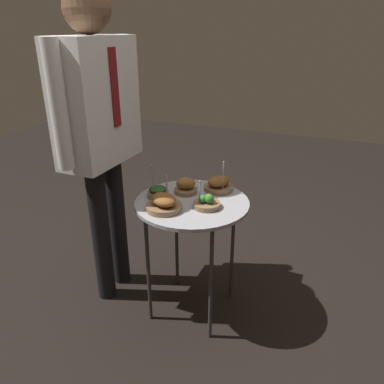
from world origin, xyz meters
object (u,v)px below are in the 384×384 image
at_px(serving_cart, 192,212).
at_px(bowl_roast_front_center, 219,184).
at_px(bowl_roast_center, 186,186).
at_px(bowl_spinach_far_rim, 158,192).
at_px(bowl_roast_mid_right, 164,203).
at_px(bowl_broccoli_back_left, 207,203).
at_px(waiter_figure, 98,118).

relative_size(serving_cart, bowl_roast_front_center, 3.79).
xyz_separation_m(bowl_roast_front_center, bowl_roast_center, (-0.10, 0.15, 0.00)).
height_order(bowl_roast_front_center, bowl_spinach_far_rim, bowl_spinach_far_rim).
bearing_deg(bowl_roast_mid_right, bowl_roast_front_center, -27.03).
xyz_separation_m(bowl_broccoli_back_left, bowl_roast_mid_right, (-0.10, 0.18, 0.01)).
relative_size(bowl_roast_center, waiter_figure, 0.07).
bearing_deg(serving_cart, bowl_spinach_far_rim, 95.47).
bearing_deg(bowl_roast_center, bowl_roast_mid_right, 175.87).
bearing_deg(bowl_roast_center, serving_cart, -139.72).
bearing_deg(bowl_roast_mid_right, bowl_spinach_far_rim, 38.46).
relative_size(bowl_roast_front_center, bowl_spinach_far_rim, 0.99).
xyz_separation_m(bowl_roast_front_center, bowl_roast_mid_right, (-0.32, 0.16, 0.00)).
xyz_separation_m(serving_cart, bowl_roast_front_center, (0.18, -0.08, 0.09)).
height_order(serving_cart, bowl_roast_center, bowl_roast_center).
distance_m(bowl_broccoli_back_left, waiter_figure, 0.70).
height_order(serving_cart, waiter_figure, waiter_figure).
bearing_deg(bowl_roast_mid_right, bowl_roast_center, -4.13).
relative_size(serving_cart, waiter_figure, 0.40).
height_order(serving_cart, bowl_roast_mid_right, bowl_roast_mid_right).
xyz_separation_m(bowl_roast_mid_right, waiter_figure, (0.12, 0.42, 0.35)).
distance_m(serving_cart, bowl_roast_mid_right, 0.19).
xyz_separation_m(bowl_roast_front_center, waiter_figure, (-0.20, 0.59, 0.35)).
bearing_deg(bowl_broccoli_back_left, serving_cart, 69.15).
distance_m(bowl_roast_center, bowl_spinach_far_rim, 0.15).
relative_size(bowl_roast_center, bowl_broccoli_back_left, 0.93).
relative_size(bowl_broccoli_back_left, waiter_figure, 0.08).
xyz_separation_m(serving_cart, bowl_roast_center, (0.08, 0.07, 0.09)).
height_order(bowl_roast_center, waiter_figure, waiter_figure).
bearing_deg(bowl_broccoli_back_left, waiter_figure, 88.14).
distance_m(bowl_roast_front_center, bowl_spinach_far_rim, 0.33).
distance_m(serving_cart, waiter_figure, 0.67).
xyz_separation_m(bowl_roast_center, waiter_figure, (-0.10, 0.44, 0.34)).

